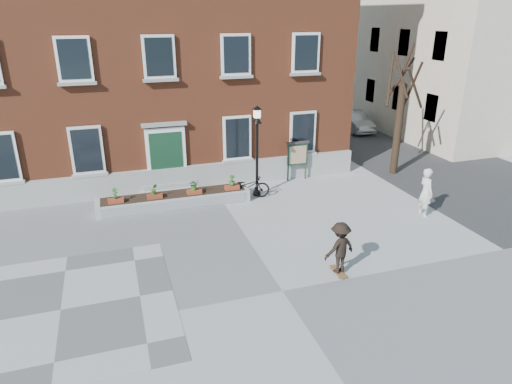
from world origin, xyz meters
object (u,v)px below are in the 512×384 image
object	(u,v)px
lamp_post	(257,139)
skateboarder	(340,248)
notice_board	(297,154)
bicycle	(247,187)
parked_car	(355,121)
bystander	(426,192)

from	to	relation	value
lamp_post	skateboarder	xyz separation A→B (m)	(0.36, -6.89, -1.66)
notice_board	skateboarder	xyz separation A→B (m)	(-2.06, -8.20, -0.38)
bicycle	parked_car	size ratio (longest dim) A/B	0.51
notice_board	skateboarder	world-z (taller)	notice_board
parked_car	bystander	size ratio (longest dim) A/B	2.02
bystander	lamp_post	distance (m)	7.06
lamp_post	notice_board	bearing A→B (deg)	28.31
bystander	lamp_post	world-z (taller)	lamp_post
parked_car	lamp_post	world-z (taller)	lamp_post
lamp_post	notice_board	xyz separation A→B (m)	(2.42, 1.31, -1.28)
bicycle	skateboarder	distance (m)	6.75
parked_car	lamp_post	size ratio (longest dim) A/B	0.99
lamp_post	skateboarder	bearing A→B (deg)	-87.00
notice_board	bicycle	bearing A→B (deg)	-152.92
bicycle	skateboarder	bearing A→B (deg)	-166.25
bystander	parked_car	bearing A→B (deg)	-14.13
bicycle	notice_board	bearing A→B (deg)	-56.79
lamp_post	bicycle	bearing A→B (deg)	-158.86
bicycle	notice_board	size ratio (longest dim) A/B	1.07
bicycle	skateboarder	world-z (taller)	skateboarder
parked_car	notice_board	xyz separation A→B (m)	(-7.51, -7.87, 0.62)
bicycle	lamp_post	distance (m)	2.10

